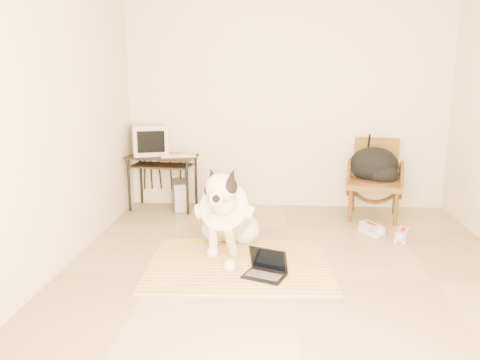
# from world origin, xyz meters

# --- Properties ---
(floor) EXTENTS (4.50, 4.50, 0.00)m
(floor) POSITION_xyz_m (0.00, 0.00, 0.00)
(floor) COLOR #95805B
(floor) RESTS_ON ground
(wall_back) EXTENTS (4.50, 0.00, 4.50)m
(wall_back) POSITION_xyz_m (0.00, 2.25, 1.35)
(wall_back) COLOR beige
(wall_back) RESTS_ON floor
(wall_front) EXTENTS (4.50, 0.00, 4.50)m
(wall_front) POSITION_xyz_m (0.00, -2.25, 1.35)
(wall_front) COLOR beige
(wall_front) RESTS_ON floor
(wall_left) EXTENTS (0.00, 4.50, 4.50)m
(wall_left) POSITION_xyz_m (-2.00, 0.00, 1.35)
(wall_left) COLOR beige
(wall_left) RESTS_ON floor
(rug) EXTENTS (1.67, 1.30, 0.02)m
(rug) POSITION_xyz_m (-0.46, 0.24, 0.01)
(rug) COLOR orange
(rug) RESTS_ON floor
(dog) EXTENTS (0.59, 1.24, 0.89)m
(dog) POSITION_xyz_m (-0.60, 0.62, 0.35)
(dog) COLOR silver
(dog) RESTS_ON rug
(laptop) EXTENTS (0.40, 0.35, 0.23)m
(laptop) POSITION_xyz_m (-0.22, -0.01, 0.08)
(laptop) COLOR black
(laptop) RESTS_ON rug
(computer_desk) EXTENTS (0.87, 0.55, 0.69)m
(computer_desk) POSITION_xyz_m (-1.54, 1.98, 0.59)
(computer_desk) COLOR black
(computer_desk) RESTS_ON floor
(crt_monitor) EXTENTS (0.52, 0.51, 0.37)m
(crt_monitor) POSITION_xyz_m (-1.70, 2.06, 0.87)
(crt_monitor) COLOR #C3B799
(crt_monitor) RESTS_ON computer_desk
(desk_keyboard) EXTENTS (0.44, 0.23, 0.03)m
(desk_keyboard) POSITION_xyz_m (-1.32, 1.91, 0.70)
(desk_keyboard) COLOR #C3B799
(desk_keyboard) RESTS_ON computer_desk
(pc_tower) EXTENTS (0.26, 0.42, 0.36)m
(pc_tower) POSITION_xyz_m (-1.33, 1.98, 0.18)
(pc_tower) COLOR #48484B
(pc_tower) RESTS_ON floor
(rattan_chair) EXTENTS (0.72, 0.71, 0.92)m
(rattan_chair) POSITION_xyz_m (1.05, 1.83, 0.46)
(rattan_chair) COLOR brown
(rattan_chair) RESTS_ON floor
(backpack) EXTENTS (0.56, 0.50, 0.42)m
(backpack) POSITION_xyz_m (1.04, 1.81, 0.62)
(backpack) COLOR black
(backpack) RESTS_ON rattan_chair
(sneaker_left) EXTENTS (0.24, 0.33, 0.11)m
(sneaker_left) POSITION_xyz_m (0.90, 1.19, 0.05)
(sneaker_left) COLOR silver
(sneaker_left) RESTS_ON floor
(sneaker_right) EXTENTS (0.22, 0.30, 0.10)m
(sneaker_right) POSITION_xyz_m (1.18, 1.03, 0.04)
(sneaker_right) COLOR silver
(sneaker_right) RESTS_ON floor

